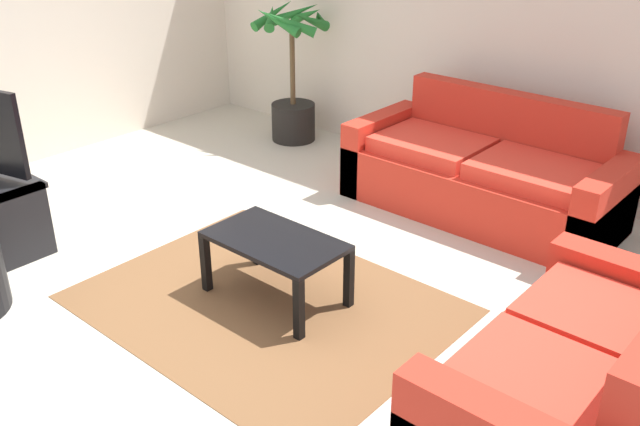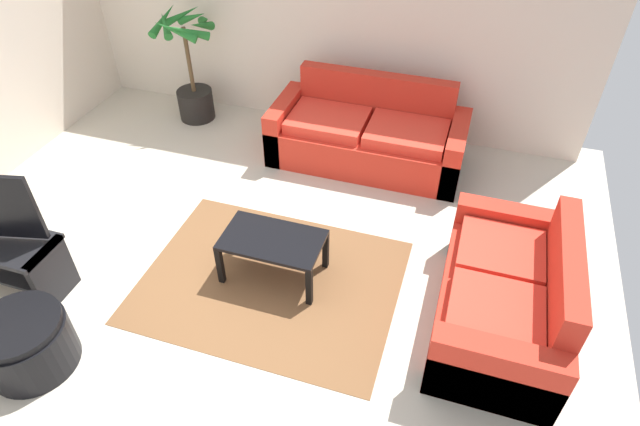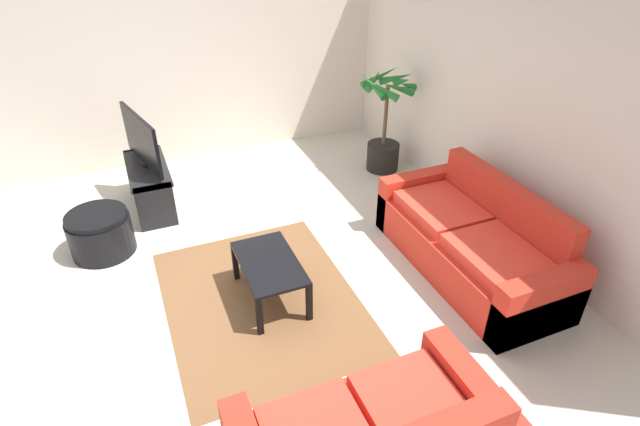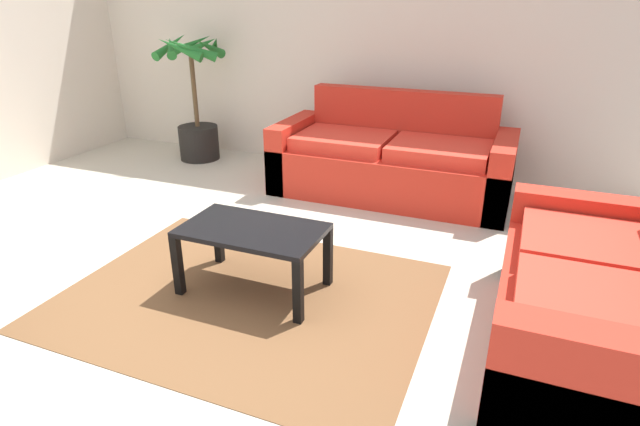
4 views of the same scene
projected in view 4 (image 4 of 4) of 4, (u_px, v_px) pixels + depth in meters
ground_plane at (176, 302)px, 3.11m from camera, size 6.60×6.60×0.00m
wall_back at (346, 34)px, 5.14m from camera, size 6.00×0.06×2.70m
couch_main at (392, 162)px, 4.69m from camera, size 2.10×0.90×0.90m
couch_loveseat at (602, 309)px, 2.51m from camera, size 0.90×1.64×0.90m
coffee_table at (253, 237)px, 3.11m from camera, size 0.85×0.50×0.42m
area_rug at (248, 296)px, 3.17m from camera, size 2.20×1.70×0.01m
potted_palm at (196, 110)px, 5.61m from camera, size 0.76×0.79×1.35m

